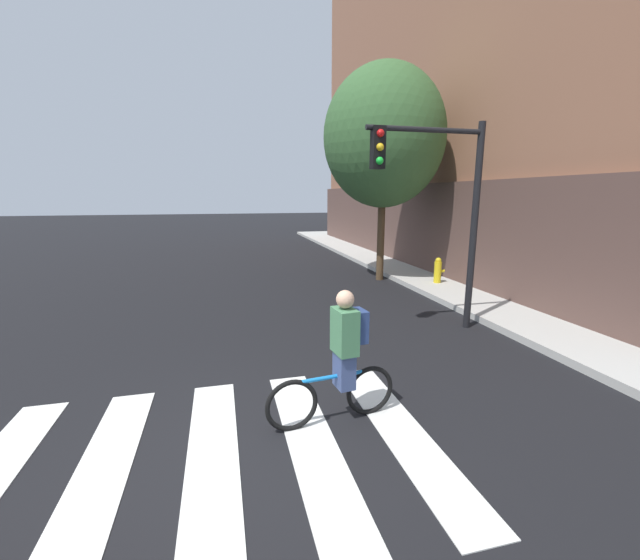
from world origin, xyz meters
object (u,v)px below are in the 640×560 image
Objects in this scene: traffic_light_near at (440,192)px; street_tree_near at (384,137)px; fire_hydrant at (438,270)px; cyclist at (342,358)px.

street_tree_near is (0.92, 5.09, 1.72)m from traffic_light_near.
fire_hydrant is at bearing 58.39° from traffic_light_near.
cyclist is at bearing -128.39° from fire_hydrant.
fire_hydrant is (5.06, 6.39, -0.31)m from cyclist.
cyclist is 9.52m from street_tree_near.
cyclist is 0.41× the size of traffic_light_near.
traffic_light_near reaches higher than cyclist.
fire_hydrant is 4.51m from street_tree_near.
street_tree_near is (-1.28, 1.51, 4.05)m from fire_hydrant.
cyclist reaches higher than fire_hydrant.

